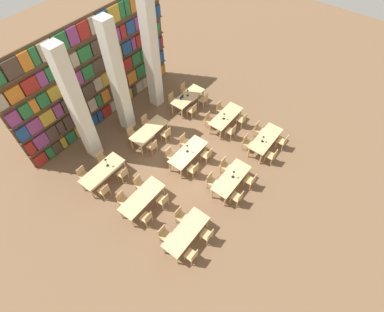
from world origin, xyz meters
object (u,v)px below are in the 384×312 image
Objects in this scene: chair_22 at (242,120)px; reading_table_8 at (188,97)px; chair_6 at (251,180)px; chair_15 at (140,184)px; chair_20 at (231,131)px; chair_30 at (166,134)px; pillar_right at (152,57)px; laptop at (181,97)px; reading_table_2 at (266,139)px; chair_18 at (207,155)px; chair_29 at (132,134)px; chair_2 at (208,235)px; chair_31 at (146,122)px; chair_35 at (184,90)px; desk_lamp_2 at (187,147)px; chair_27 at (102,159)px; chair_21 at (209,119)px; chair_10 at (283,141)px; chair_1 at (164,234)px; chair_17 at (170,155)px; chair_23 at (220,108)px; chair_16 at (194,169)px; chair_8 at (272,156)px; chair_26 at (123,174)px; reading_table_3 at (142,198)px; chair_32 at (192,110)px; reading_table_1 at (231,179)px; pillar_left at (78,108)px; desk_lamp_4 at (106,161)px; reading_table_4 at (188,153)px; pillar_center at (118,80)px; chair_33 at (173,100)px; chair_11 at (258,129)px; chair_0 at (192,255)px; desk_lamp_3 at (224,115)px; chair_9 at (247,142)px; desk_lamp_5 at (188,91)px; chair_34 at (204,100)px; desk_lamp_0 at (234,173)px; reading_table_7 at (149,131)px; chair_12 at (147,218)px; chair_13 at (123,200)px; desk_lamp_1 at (263,138)px; reading_table_6 at (102,171)px; chair_14 at (163,200)px.

chair_22 reaches higher than reading_table_8.
chair_6 is 4.99m from chair_15.
chair_20 is 3.33m from chair_30.
pillar_right is 2.65m from laptop.
chair_18 is (-2.43, 1.79, -0.19)m from reading_table_2.
laptop is at bearing 172.15° from chair_29.
chair_2 is at bearing -143.88° from chair_18.
chair_31 is 1.00× the size of chair_35.
desk_lamp_2 is 4.10m from chair_27.
chair_15 is 1.00× the size of chair_21.
chair_35 is (0.09, 6.34, 0.00)m from chair_10.
chair_17 is (3.23, 2.39, 0.00)m from chair_1.
chair_23 and chair_35 have the same top height.
chair_16 is 2.78× the size of laptop.
chair_8 is 5.33m from chair_30.
chair_26 is 0.42× the size of reading_table_8.
chair_32 reaches higher than reading_table_3.
chair_6 is at bearing -114.43° from reading_table_8.
reading_table_1 is 2.38× the size of chair_16.
pillar_left reaches higher than desk_lamp_4.
chair_6 is 3.18m from reading_table_4.
chair_29 is at bearing 0.00° from chair_31.
reading_table_3 is (-6.13, 2.54, 0.00)m from reading_table_2.
pillar_center reaches higher than chair_33.
chair_26 is (-6.23, 3.52, 0.00)m from chair_11.
chair_0 and chair_27 have the same top height.
chair_21 is 1.00× the size of chair_35.
pillar_left is at bearing 120.22° from reading_table_4.
desk_lamp_3 is at bearing -83.00° from chair_32.
chair_2 is 5.29m from chair_9.
chair_8 is 3.84m from chair_16.
desk_lamp_5 reaches higher than chair_2.
chair_34 is at bearing 0.00° from chair_32.
desk_lamp_0 is 4.75m from chair_23.
desk_lamp_4 reaches higher than chair_32.
chair_29 reaches higher than reading_table_2.
reading_table_7 is at bearing 10.79° from chair_35.
chair_13 is (0.00, 1.40, 0.00)m from chair_12.
chair_6 and chair_23 have the same top height.
chair_13 is (-6.32, 3.20, -0.54)m from desk_lamp_1.
chair_27 is (-2.73, 5.57, -0.59)m from desk_lamp_0.
chair_18 is at bearing -36.84° from chair_26.
chair_22 is at bearing 69.48° from reading_table_2.
chair_26 is (-6.30, 2.50, 0.00)m from chair_22.
reading_table_6 is 6.33m from reading_table_8.
chair_26 is 6.48m from chair_35.
chair_14 is 5.18m from chair_20.
chair_18 is at bearing 155.54° from chair_15.
desk_lamp_0 is at bearing -121.77° from desk_lamp_5.
chair_6 is at bearing 105.81° from chair_17.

